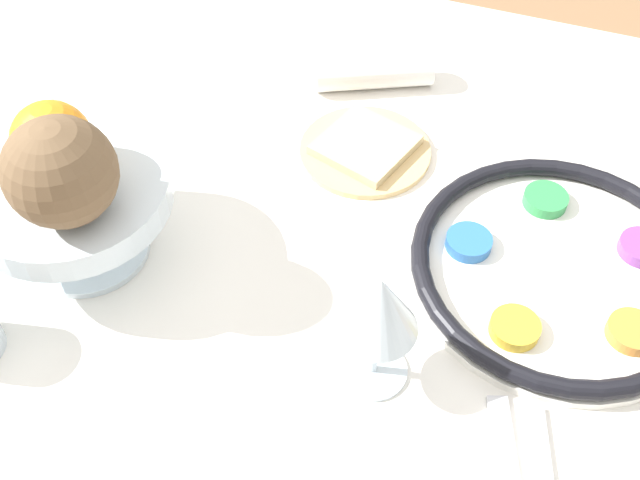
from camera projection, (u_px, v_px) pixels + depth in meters
dining_table at (391, 398)px, 1.12m from camera, size 1.56×0.99×0.72m
seder_plate at (559, 268)px, 0.80m from camera, size 0.32×0.32×0.03m
wine_glass at (379, 309)px, 0.66m from camera, size 0.08×0.08×0.15m
fruit_stand at (72, 200)px, 0.77m from camera, size 0.21×0.21×0.11m
orange_fruit at (52, 141)px, 0.74m from camera, size 0.08×0.08×0.08m
coconut at (60, 172)px, 0.69m from camera, size 0.11×0.11×0.11m
bread_plate at (365, 148)px, 0.94m from camera, size 0.16×0.16×0.02m
napkin_roll at (374, 71)px, 1.01m from camera, size 0.16×0.11×0.05m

